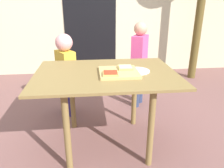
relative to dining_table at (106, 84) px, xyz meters
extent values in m
plane|color=brown|center=(0.00, 0.00, -0.61)|extent=(16.00, 16.00, 0.00)
cube|color=black|center=(-0.09, 2.23, 0.39)|extent=(0.90, 0.02, 2.00)
cube|color=olive|center=(0.00, 0.00, 0.09)|extent=(1.19, 0.86, 0.02)
cylinder|color=olive|center=(-0.32, -0.32, -0.26)|extent=(0.05, 0.05, 0.69)
cylinder|color=olive|center=(0.32, -0.32, -0.26)|extent=(0.05, 0.05, 0.69)
cylinder|color=olive|center=(-0.32, 0.32, -0.26)|extent=(0.05, 0.05, 0.69)
cylinder|color=olive|center=(0.32, 0.32, -0.26)|extent=(0.05, 0.05, 0.69)
cube|color=tan|center=(0.10, -0.04, 0.11)|extent=(0.32, 0.33, 0.02)
cube|color=#D1B358|center=(0.03, -0.12, 0.13)|extent=(0.13, 0.13, 0.02)
cube|color=#B6331A|center=(0.03, -0.12, 0.14)|extent=(0.11, 0.12, 0.00)
cube|color=#D1B358|center=(0.17, 0.03, 0.13)|extent=(0.12, 0.13, 0.02)
cube|color=#F9DF9D|center=(0.17, 0.03, 0.14)|extent=(0.11, 0.12, 0.00)
cylinder|color=white|center=(0.27, 0.00, 0.11)|extent=(0.21, 0.21, 0.01)
cylinder|color=navy|center=(-0.44, 0.70, -0.39)|extent=(0.09, 0.09, 0.44)
cylinder|color=navy|center=(-0.36, 0.58, -0.39)|extent=(0.09, 0.09, 0.44)
cube|color=gold|center=(-0.40, 0.64, -0.01)|extent=(0.25, 0.28, 0.32)
sphere|color=pink|center=(-0.40, 0.64, 0.25)|extent=(0.19, 0.19, 0.19)
cylinder|color=#2E3857|center=(0.51, 0.86, -0.36)|extent=(0.09, 0.09, 0.49)
cylinder|color=#2E3857|center=(0.44, 0.74, -0.36)|extent=(0.09, 0.09, 0.49)
cube|color=#E54C8C|center=(0.47, 0.80, 0.08)|extent=(0.24, 0.28, 0.40)
sphere|color=tan|center=(0.47, 0.80, 0.36)|extent=(0.16, 0.16, 0.16)
cylinder|color=brown|center=(1.64, 1.74, 0.38)|extent=(0.13, 0.13, 1.97)
camera|label=1|loc=(-0.14, -1.76, 0.68)|focal=35.32mm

